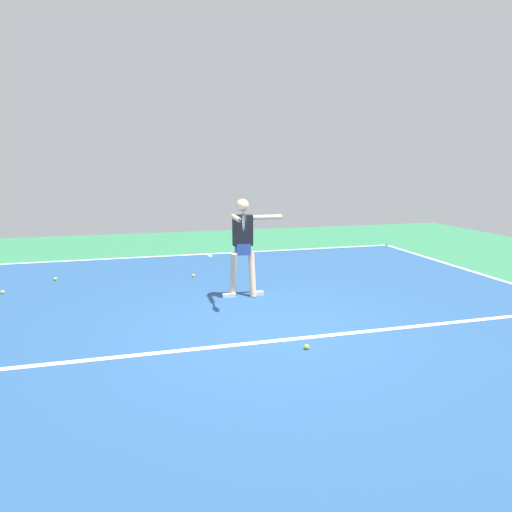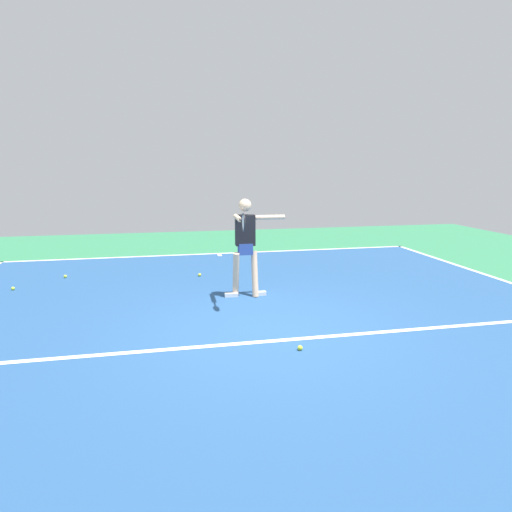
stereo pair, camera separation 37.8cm
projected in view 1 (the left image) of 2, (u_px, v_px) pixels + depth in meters
The scene contains 10 objects.
ground_plane at pixel (272, 327), 6.53m from camera, with size 20.45×20.45×0.00m, color #2D754C.
court_surface at pixel (272, 327), 6.53m from camera, with size 10.83×11.71×0.00m, color navy.
court_line_baseline_near at pixel (209, 254), 12.03m from camera, with size 10.83×0.10×0.01m, color white.
court_line_service at pixel (283, 340), 6.05m from camera, with size 8.12×0.10×0.01m, color white.
court_line_centre_mark at pixel (210, 255), 11.84m from camera, with size 0.10×0.30×0.01m, color white.
tennis_player at pixel (243, 241), 7.87m from camera, with size 1.09×1.18×1.76m.
tennis_ball_centre_court at pixel (307, 347), 5.74m from camera, with size 0.07×0.07×0.07m, color #CCE033.
tennis_ball_near_service_line at pixel (193, 276), 9.50m from camera, with size 0.07×0.07×0.07m, color yellow.
tennis_ball_near_player at pixel (55, 279), 9.22m from camera, with size 0.07×0.07×0.07m, color #C6E53D.
tennis_ball_by_sideline at pixel (3, 292), 8.25m from camera, with size 0.07×0.07×0.07m, color #C6E53D.
Camera 1 is at (1.84, 5.93, 2.29)m, focal length 31.50 mm.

